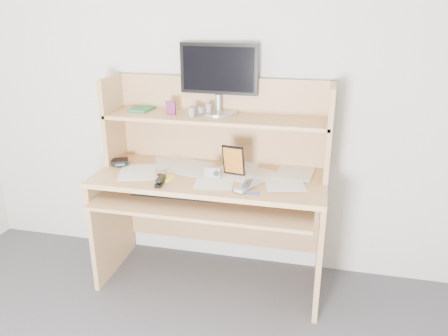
% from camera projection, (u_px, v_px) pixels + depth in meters
% --- Properties ---
extents(back_wall, '(3.60, 0.04, 2.50)m').
position_uv_depth(back_wall, '(222.00, 84.00, 2.77)').
color(back_wall, beige).
rests_on(back_wall, floor).
extents(desk, '(1.40, 0.70, 1.30)m').
position_uv_depth(desk, '(213.00, 179.00, 2.75)').
color(desk, tan).
rests_on(desk, floor).
extents(paper_clutter, '(1.32, 0.54, 0.01)m').
position_uv_depth(paper_clutter, '(210.00, 175.00, 2.65)').
color(paper_clutter, silver).
rests_on(paper_clutter, desk).
extents(keyboard, '(0.52, 0.20, 0.04)m').
position_uv_depth(keyboard, '(177.00, 190.00, 2.64)').
color(keyboard, black).
rests_on(keyboard, desk).
extents(tv_remote, '(0.12, 0.20, 0.02)m').
position_uv_depth(tv_remote, '(247.00, 186.00, 2.46)').
color(tv_remote, '#A1A19B').
rests_on(tv_remote, paper_clutter).
extents(flip_phone, '(0.07, 0.10, 0.02)m').
position_uv_depth(flip_phone, '(161.00, 175.00, 2.60)').
color(flip_phone, silver).
rests_on(flip_phone, paper_clutter).
extents(stapler, '(0.05, 0.13, 0.04)m').
position_uv_depth(stapler, '(160.00, 180.00, 2.51)').
color(stapler, black).
rests_on(stapler, paper_clutter).
extents(wallet, '(0.14, 0.13, 0.03)m').
position_uv_depth(wallet, '(120.00, 162.00, 2.83)').
color(wallet, black).
rests_on(wallet, paper_clutter).
extents(sticky_note_pad, '(0.10, 0.10, 0.01)m').
position_uv_depth(sticky_note_pad, '(165.00, 178.00, 2.60)').
color(sticky_note_pad, '#D9E13B').
rests_on(sticky_note_pad, desk).
extents(digital_camera, '(0.10, 0.05, 0.06)m').
position_uv_depth(digital_camera, '(213.00, 172.00, 2.60)').
color(digital_camera, '#B8B8BA').
rests_on(digital_camera, paper_clutter).
extents(game_case, '(0.13, 0.04, 0.19)m').
position_uv_depth(game_case, '(234.00, 160.00, 2.60)').
color(game_case, black).
rests_on(game_case, paper_clutter).
extents(blue_pen, '(0.16, 0.02, 0.01)m').
position_uv_depth(blue_pen, '(246.00, 192.00, 2.39)').
color(blue_pen, '#1A2BC3').
rests_on(blue_pen, paper_clutter).
extents(card_box, '(0.06, 0.02, 0.09)m').
position_uv_depth(card_box, '(171.00, 108.00, 2.70)').
color(card_box, maroon).
rests_on(card_box, desk).
extents(shelf_book, '(0.14, 0.18, 0.02)m').
position_uv_depth(shelf_book, '(142.00, 109.00, 2.83)').
color(shelf_book, '#327E59').
rests_on(shelf_book, desk).
extents(chip_stack_a, '(0.05, 0.05, 0.06)m').
position_uv_depth(chip_stack_a, '(192.00, 112.00, 2.65)').
color(chip_stack_a, black).
rests_on(chip_stack_a, desk).
extents(chip_stack_b, '(0.05, 0.05, 0.06)m').
position_uv_depth(chip_stack_b, '(193.00, 111.00, 2.69)').
color(chip_stack_b, white).
rests_on(chip_stack_b, desk).
extents(chip_stack_c, '(0.05, 0.05, 0.05)m').
position_uv_depth(chip_stack_c, '(201.00, 111.00, 2.71)').
color(chip_stack_c, black).
rests_on(chip_stack_c, desk).
extents(chip_stack_d, '(0.05, 0.05, 0.07)m').
position_uv_depth(chip_stack_d, '(209.00, 109.00, 2.71)').
color(chip_stack_d, white).
rests_on(chip_stack_d, desk).
extents(monitor, '(0.50, 0.25, 0.43)m').
position_uv_depth(monitor, '(219.00, 76.00, 2.69)').
color(monitor, '#B2B2B7').
rests_on(monitor, desk).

